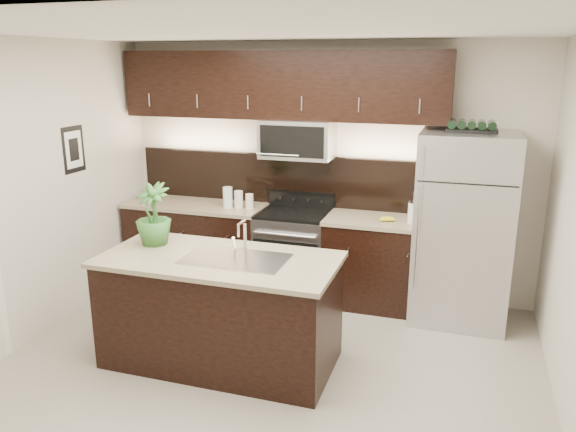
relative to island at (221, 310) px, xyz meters
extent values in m
plane|color=gray|center=(0.41, -0.11, -0.47)|extent=(4.50, 4.50, 0.00)
cube|color=beige|center=(0.41, 1.89, 0.88)|extent=(4.50, 0.02, 2.70)
cube|color=beige|center=(0.41, -2.11, 0.88)|extent=(4.50, 0.02, 2.70)
cube|color=beige|center=(-1.84, -0.11, 0.88)|extent=(0.02, 4.00, 2.70)
cube|color=white|center=(0.41, -0.11, 2.23)|extent=(4.50, 4.00, 0.02)
cube|color=black|center=(-1.83, 0.64, 1.18)|extent=(0.01, 0.32, 0.46)
cube|color=white|center=(-1.83, 0.64, 1.18)|extent=(0.00, 0.24, 0.36)
cube|color=black|center=(-1.01, 1.58, -0.02)|extent=(1.57, 0.62, 0.90)
cube|color=black|center=(1.12, 1.58, -0.02)|extent=(1.16, 0.62, 0.90)
cube|color=#B2B2B7|center=(0.16, 1.58, -0.02)|extent=(0.76, 0.62, 0.90)
cube|color=black|center=(0.16, 1.58, 0.44)|extent=(0.76, 0.60, 0.03)
cube|color=#C0B190|center=(-1.01, 1.58, 0.45)|extent=(1.59, 0.65, 0.04)
cube|color=#C0B190|center=(1.12, 1.58, 0.45)|extent=(1.18, 0.65, 0.04)
cube|color=black|center=(-0.05, 1.87, 0.75)|extent=(3.49, 0.02, 0.56)
cube|color=#B2B2B7|center=(0.16, 1.69, 1.23)|extent=(0.76, 0.40, 0.40)
cube|color=black|center=(-0.05, 1.72, 1.78)|extent=(3.49, 0.33, 0.70)
cube|color=black|center=(0.00, 0.00, -0.02)|extent=(1.90, 0.90, 0.90)
cube|color=#C0B190|center=(0.00, 0.00, 0.45)|extent=(1.96, 0.96, 0.04)
cube|color=silver|center=(0.15, 0.00, 0.47)|extent=(0.84, 0.50, 0.01)
cylinder|color=silver|center=(0.15, 0.21, 0.59)|extent=(0.03, 0.03, 0.24)
cylinder|color=silver|center=(0.15, 0.14, 0.74)|extent=(0.02, 0.14, 0.02)
cylinder|color=silver|center=(0.15, 0.07, 0.69)|extent=(0.02, 0.02, 0.10)
cube|color=#B2B2B7|center=(1.89, 1.52, 0.46)|extent=(0.90, 0.81, 1.86)
cube|color=black|center=(1.89, 1.52, 1.40)|extent=(0.46, 0.28, 0.03)
cylinder|color=black|center=(1.72, 1.52, 1.46)|extent=(0.08, 0.26, 0.08)
cylinder|color=black|center=(1.80, 1.52, 1.46)|extent=(0.08, 0.26, 0.08)
cylinder|color=black|center=(1.89, 1.52, 1.46)|extent=(0.08, 0.26, 0.08)
cylinder|color=black|center=(1.98, 1.52, 1.46)|extent=(0.08, 0.26, 0.08)
cylinder|color=black|center=(2.07, 1.52, 1.46)|extent=(0.08, 0.26, 0.08)
imported|color=#2E6528|center=(-0.68, 0.15, 0.74)|extent=(0.32, 0.32, 0.54)
cylinder|color=silver|center=(-0.59, 1.53, 0.58)|extent=(0.10, 0.10, 0.23)
cylinder|color=silver|center=(-0.47, 1.54, 0.56)|extent=(0.09, 0.09, 0.19)
cylinder|color=silver|center=(-0.34, 1.55, 0.55)|extent=(0.09, 0.09, 0.16)
cylinder|color=silver|center=(1.41, 1.53, 0.57)|extent=(0.10, 0.10, 0.20)
cylinder|color=silver|center=(1.41, 1.53, 0.68)|extent=(0.11, 0.11, 0.02)
cylinder|color=silver|center=(1.41, 1.53, 0.73)|extent=(0.01, 0.01, 0.08)
ellipsoid|color=gold|center=(1.12, 1.50, 0.49)|extent=(0.18, 0.16, 0.05)
camera|label=1|loc=(1.87, -3.96, 2.02)|focal=35.00mm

